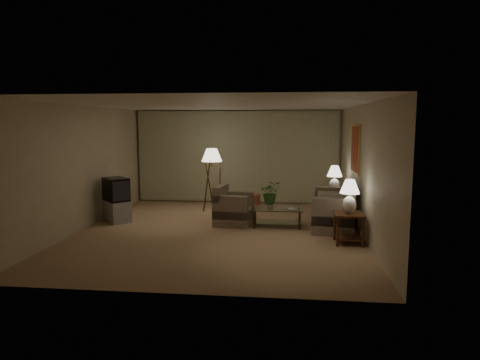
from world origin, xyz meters
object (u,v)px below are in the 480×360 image
object	(u,v)px
side_table_near	(349,223)
side_table_far	(334,199)
tv_cabinet	(117,211)
ottoman	(249,202)
table_lamp_far	(335,176)
crt_tv	(116,189)
vase	(270,205)
coffee_table	(277,214)
floor_lamp	(212,178)
sofa	(333,210)
armchair	(234,209)
table_lamp_near	(350,193)

from	to	relation	value
side_table_near	side_table_far	bearing A→B (deg)	90.00
tv_cabinet	ottoman	xyz separation A→B (m)	(3.00, 1.74, -0.04)
table_lamp_far	crt_tv	xyz separation A→B (m)	(-5.20, -1.25, -0.22)
tv_cabinet	vase	world-z (taller)	vase
coffee_table	floor_lamp	distance (m)	2.44
side_table_near	vase	size ratio (longest dim) A/B	3.65
side_table_far	floor_lamp	xyz separation A→B (m)	(-3.16, 0.23, 0.47)
table_lamp_far	crt_tv	bearing A→B (deg)	-166.44
sofa	armchair	world-z (taller)	sofa
crt_tv	table_lamp_near	bearing A→B (deg)	31.83
sofa	vase	world-z (taller)	sofa
side_table_near	table_lamp_near	bearing A→B (deg)	159.44
ottoman	tv_cabinet	bearing A→B (deg)	-149.89
side_table_near	tv_cabinet	size ratio (longest dim) A/B	0.71
table_lamp_far	coffee_table	size ratio (longest dim) A/B	0.58
crt_tv	side_table_far	bearing A→B (deg)	59.91
crt_tv	floor_lamp	world-z (taller)	floor_lamp
table_lamp_far	coffee_table	bearing A→B (deg)	-136.12
armchair	floor_lamp	distance (m)	1.73
sofa	side_table_near	size ratio (longest dim) A/B	3.24
table_lamp_near	crt_tv	world-z (taller)	table_lamp_near
crt_tv	ottoman	size ratio (longest dim) A/B	1.26
sofa	crt_tv	distance (m)	5.06
sofa	tv_cabinet	world-z (taller)	sofa
sofa	table_lamp_far	distance (m)	1.40
side_table_far	coffee_table	world-z (taller)	side_table_far
table_lamp_far	sofa	bearing A→B (deg)	-96.84
crt_tv	coffee_table	bearing A→B (deg)	44.90
side_table_near	floor_lamp	distance (m)	4.27
coffee_table	vase	xyz separation A→B (m)	(-0.15, -0.00, 0.22)
table_lamp_near	coffee_table	bearing A→B (deg)	138.31
coffee_table	floor_lamp	size ratio (longest dim) A/B	0.69
tv_cabinet	crt_tv	distance (m)	0.52
crt_tv	floor_lamp	bearing A→B (deg)	82.47
sofa	vase	distance (m)	1.41
armchair	ottoman	world-z (taller)	armchair
tv_cabinet	armchair	bearing A→B (deg)	46.71
tv_cabinet	side_table_near	bearing A→B (deg)	31.83
table_lamp_near	crt_tv	bearing A→B (deg)	165.49
table_lamp_near	ottoman	xyz separation A→B (m)	(-2.20, 3.09, -0.78)
armchair	floor_lamp	size ratio (longest dim) A/B	0.61
sofa	coffee_table	bearing A→B (deg)	-79.14
table_lamp_far	table_lamp_near	bearing A→B (deg)	-90.00
table_lamp_far	vase	distance (m)	2.12
side_table_far	table_lamp_far	bearing A→B (deg)	14.04
side_table_near	coffee_table	size ratio (longest dim) A/B	0.52
table_lamp_far	side_table_far	bearing A→B (deg)	-165.96
coffee_table	ottoman	xyz separation A→B (m)	(-0.79, 1.84, -0.07)
ottoman	side_table_near	bearing A→B (deg)	-54.55
tv_cabinet	ottoman	world-z (taller)	tv_cabinet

